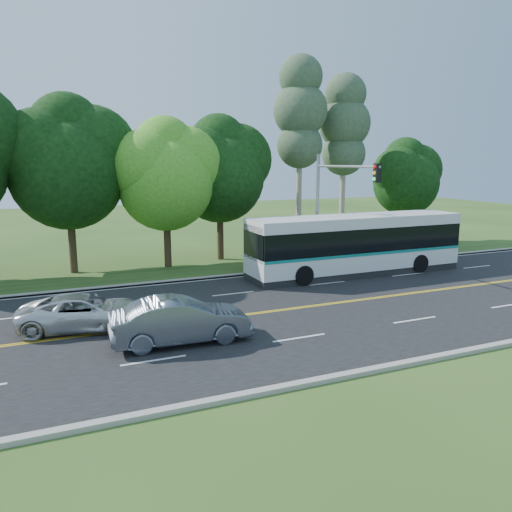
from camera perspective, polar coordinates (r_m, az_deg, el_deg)
name	(u,v)px	position (r m, az deg, el deg)	size (l,w,h in m)	color
ground	(272,312)	(22.28, 1.81, -6.38)	(120.00, 120.00, 0.00)	#2B4818
road	(272,311)	(22.27, 1.81, -6.35)	(60.00, 14.00, 0.02)	black
curb_north	(219,277)	(28.67, -4.28, -2.37)	(60.00, 0.30, 0.15)	#9A958B
curb_south	(369,371)	(16.46, 12.74, -12.68)	(60.00, 0.30, 0.15)	#9A958B
grass_verge	(209,271)	(30.39, -5.43, -1.69)	(60.00, 4.00, 0.10)	#2B4818
lane_markings	(270,311)	(22.23, 1.59, -6.35)	(57.60, 13.82, 0.00)	gold
tree_row	(108,159)	(31.64, -16.53, 10.60)	(44.70, 9.10, 13.84)	black
bougainvillea_hedge	(319,254)	(32.41, 7.18, 0.25)	(9.50, 2.25, 1.50)	#A70D49
traffic_signal	(334,195)	(29.24, 8.94, 6.90)	(0.42, 6.10, 7.00)	gray
transit_bus	(356,245)	(29.89, 11.32, 1.22)	(13.21, 2.99, 3.45)	silver
sedan	(181,321)	(18.50, -8.60, -7.31)	(1.77, 5.07, 1.67)	slate
suv	(84,312)	(20.90, -19.02, -6.09)	(2.30, 4.98, 1.38)	silver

